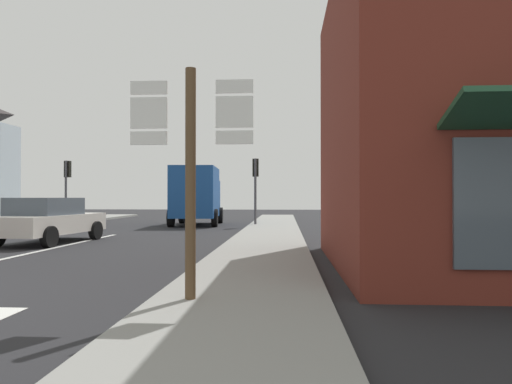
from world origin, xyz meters
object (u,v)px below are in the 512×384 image
object	(u,v)px
route_sign_post	(191,165)
traffic_light_far_left	(67,177)
sedan_far	(49,220)
delivery_truck	(197,194)
traffic_light_far_right	(256,176)

from	to	relation	value
route_sign_post	traffic_light_far_left	distance (m)	21.47
sedan_far	delivery_truck	xyz separation A→B (m)	(2.95, 9.85, 0.89)
delivery_truck	traffic_light_far_left	bearing A→B (deg)	177.90
sedan_far	traffic_light_far_left	distance (m)	11.14
route_sign_post	traffic_light_far_left	bearing A→B (deg)	119.96
traffic_light_far_right	sedan_far	bearing A→B (deg)	-125.17
sedan_far	route_sign_post	distance (m)	10.69
sedan_far	route_sign_post	bearing A→B (deg)	-52.86
delivery_truck	traffic_light_far_right	bearing A→B (deg)	-18.79
route_sign_post	traffic_light_far_left	size ratio (longest dim) A/B	0.92
route_sign_post	traffic_light_far_right	size ratio (longest dim) A/B	0.93
sedan_far	delivery_truck	bearing A→B (deg)	73.32
sedan_far	traffic_light_far_left	world-z (taller)	traffic_light_far_left
delivery_truck	traffic_light_far_right	world-z (taller)	traffic_light_far_right
sedan_far	traffic_light_far_left	bearing A→B (deg)	113.03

